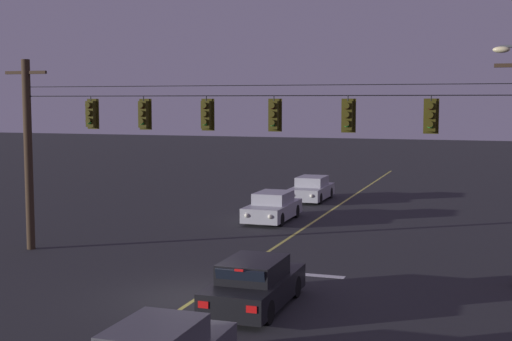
{
  "coord_description": "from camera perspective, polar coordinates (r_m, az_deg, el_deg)",
  "views": [
    {
      "loc": [
        8.18,
        -18.83,
        5.76
      ],
      "look_at": [
        0.0,
        5.47,
        3.26
      ],
      "focal_mm": 50.35,
      "sensor_mm": 36.0,
      "label": 1
    }
  ],
  "objects": [
    {
      "name": "traffic_light_right_inner",
      "position": [
        24.38,
        1.42,
        4.42
      ],
      "size": [
        0.48,
        0.41,
        1.22
      ],
      "color": "black"
    },
    {
      "name": "traffic_light_far_right",
      "position": [
        23.37,
        13.71,
        4.22
      ],
      "size": [
        0.48,
        0.41,
        1.22
      ],
      "color": "black"
    },
    {
      "name": "ground_plane",
      "position": [
        21.33,
        -4.77,
        -10.13
      ],
      "size": [
        180.0,
        180.0,
        0.0
      ],
      "primitive_type": "plane",
      "color": "#28282B"
    },
    {
      "name": "car_oncoming_trailing",
      "position": [
        41.63,
        4.43,
        -1.5
      ],
      "size": [
        1.8,
        4.42,
        1.39
      ],
      "color": "#A5A5AD",
      "rests_on": "ground"
    },
    {
      "name": "stop_bar_paint",
      "position": [
        24.25,
        3.08,
        -8.18
      ],
      "size": [
        3.4,
        0.36,
        0.01
      ],
      "primitive_type": "cube",
      "color": "silver",
      "rests_on": "ground"
    },
    {
      "name": "traffic_light_rightmost",
      "position": [
        23.75,
        7.29,
        4.35
      ],
      "size": [
        0.48,
        0.41,
        1.22
      ],
      "color": "black"
    },
    {
      "name": "lane_centre_stripe",
      "position": [
        30.96,
        2.97,
        -5.16
      ],
      "size": [
        0.14,
        60.0,
        0.01
      ],
      "primitive_type": "cube",
      "color": "#D1C64C",
      "rests_on": "ground"
    },
    {
      "name": "car_waiting_near_lane",
      "position": [
        20.24,
        -0.13,
        -9.07
      ],
      "size": [
        1.8,
        4.33,
        1.39
      ],
      "color": "black",
      "rests_on": "ground"
    },
    {
      "name": "signal_span_assembly",
      "position": [
        24.77,
        -0.74,
        1.07
      ],
      "size": [
        19.65,
        0.32,
        7.33
      ],
      "color": "#38281C",
      "rests_on": "ground"
    },
    {
      "name": "traffic_light_leftmost",
      "position": [
        27.33,
        -12.99,
        4.41
      ],
      "size": [
        0.48,
        0.41,
        1.22
      ],
      "color": "black"
    },
    {
      "name": "traffic_light_left_inner",
      "position": [
        26.26,
        -8.93,
        4.44
      ],
      "size": [
        0.48,
        0.41,
        1.22
      ],
      "color": "black"
    },
    {
      "name": "traffic_light_centre",
      "position": [
        25.22,
        -3.98,
        4.45
      ],
      "size": [
        0.48,
        0.41,
        1.22
      ],
      "color": "black"
    },
    {
      "name": "car_oncoming_lead",
      "position": [
        34.52,
        1.33,
        -2.95
      ],
      "size": [
        1.8,
        4.42,
        1.39
      ],
      "color": "#A5A5AD",
      "rests_on": "ground"
    }
  ]
}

